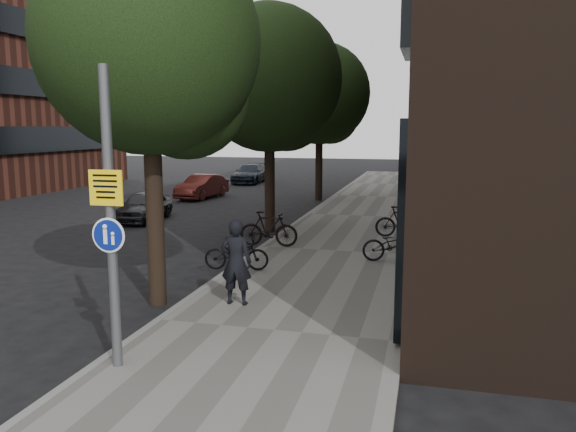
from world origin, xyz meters
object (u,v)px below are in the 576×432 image
(pedestrian, at_px, (236,262))
(signpost, at_px, (111,219))
(parked_bike_facade_near, at_px, (395,244))
(parked_car_near, at_px, (144,206))

(pedestrian, bearing_deg, signpost, 74.35)
(parked_bike_facade_near, bearing_deg, parked_car_near, 52.59)
(pedestrian, relative_size, parked_car_near, 0.51)
(parked_bike_facade_near, bearing_deg, signpost, 143.82)
(pedestrian, height_order, parked_bike_facade_near, pedestrian)
(parked_bike_facade_near, relative_size, parked_car_near, 0.50)
(signpost, relative_size, parked_bike_facade_near, 2.54)
(signpost, relative_size, pedestrian, 2.54)
(pedestrian, relative_size, parked_bike_facade_near, 1.00)
(pedestrian, distance_m, parked_bike_facade_near, 5.36)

